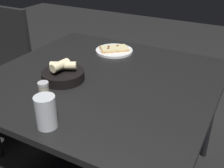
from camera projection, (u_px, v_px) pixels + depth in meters
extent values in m
cube|color=black|center=(102.00, 80.00, 1.48)|extent=(1.19, 1.14, 0.03)
cylinder|color=black|center=(78.00, 80.00, 2.27)|extent=(0.04, 0.04, 0.69)
cylinder|color=black|center=(211.00, 115.00, 1.82)|extent=(0.04, 0.04, 0.69)
cylinder|color=white|center=(114.00, 51.00, 1.79)|extent=(0.24, 0.24, 0.01)
cube|color=tan|center=(114.00, 49.00, 1.79)|extent=(0.21, 0.20, 0.01)
cube|color=beige|center=(114.00, 48.00, 1.78)|extent=(0.19, 0.19, 0.01)
sphere|color=brown|center=(108.00, 48.00, 1.76)|extent=(0.02, 0.02, 0.02)
sphere|color=brown|center=(118.00, 46.00, 1.80)|extent=(0.02, 0.02, 0.02)
sphere|color=brown|center=(109.00, 47.00, 1.79)|extent=(0.02, 0.02, 0.02)
cylinder|color=black|center=(63.00, 76.00, 1.43)|extent=(0.22, 0.22, 0.05)
cylinder|color=#F5E5B1|center=(63.00, 65.00, 1.40)|extent=(0.14, 0.10, 0.04)
cylinder|color=#F5E5B1|center=(60.00, 65.00, 1.39)|extent=(0.06, 0.11, 0.04)
cylinder|color=#A81914|center=(69.00, 80.00, 1.40)|extent=(0.06, 0.06, 0.03)
cylinder|color=silver|center=(46.00, 112.00, 1.06)|extent=(0.08, 0.08, 0.13)
cylinder|color=orange|center=(46.00, 116.00, 1.06)|extent=(0.07, 0.07, 0.09)
cylinder|color=#BFB299|center=(44.00, 93.00, 1.24)|extent=(0.05, 0.05, 0.08)
cylinder|color=maroon|center=(45.00, 96.00, 1.25)|extent=(0.04, 0.04, 0.04)
cylinder|color=#B7B7BC|center=(43.00, 84.00, 1.22)|extent=(0.05, 0.05, 0.01)
cube|color=black|center=(8.00, 42.00, 2.03)|extent=(0.42, 0.04, 0.52)
cylinder|color=black|center=(1.00, 95.00, 2.33)|extent=(0.03, 0.03, 0.40)
cylinder|color=black|center=(35.00, 107.00, 2.17)|extent=(0.03, 0.03, 0.40)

